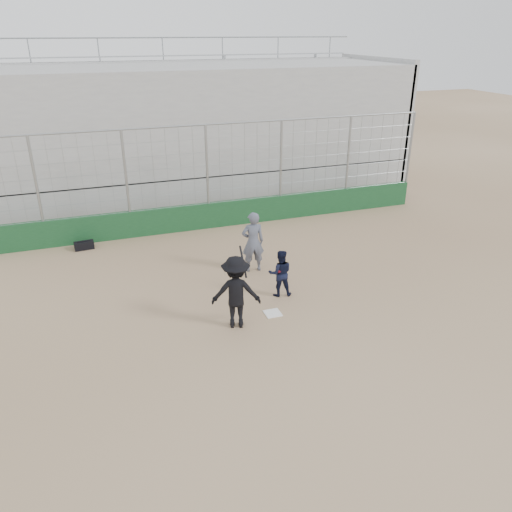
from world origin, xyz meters
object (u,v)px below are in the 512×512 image
object	(u,v)px
batter_at_plate	(236,292)
catcher_crouched	(280,280)
equipment_bag	(84,245)
umpire	(253,245)

from	to	relation	value
batter_at_plate	catcher_crouched	distance (m)	2.09
batter_at_plate	equipment_bag	world-z (taller)	batter_at_plate
catcher_crouched	umpire	bearing A→B (deg)	96.19
catcher_crouched	equipment_bag	world-z (taller)	catcher_crouched
batter_at_plate	catcher_crouched	world-z (taller)	batter_at_plate
umpire	equipment_bag	size ratio (longest dim) A/B	2.60
umpire	batter_at_plate	bearing A→B (deg)	68.35
catcher_crouched	umpire	xyz separation A→B (m)	(-0.20, 1.85, 0.40)
umpire	equipment_bag	xyz separation A→B (m)	(-5.13, 3.62, -0.75)
batter_at_plate	catcher_crouched	size ratio (longest dim) A/B	2.11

